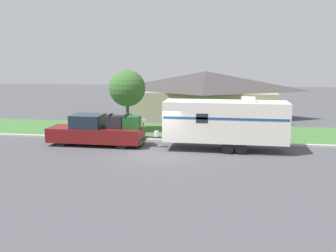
# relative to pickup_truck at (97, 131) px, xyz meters

# --- Properties ---
(ground_plane) EXTENTS (120.00, 120.00, 0.00)m
(ground_plane) POSITION_rel_pickup_truck_xyz_m (4.41, -1.94, -0.93)
(ground_plane) COLOR #47474C
(curb_strip) EXTENTS (80.00, 0.30, 0.14)m
(curb_strip) POSITION_rel_pickup_truck_xyz_m (4.41, 1.81, -0.86)
(curb_strip) COLOR #ADADA8
(curb_strip) RESTS_ON ground_plane
(lawn_strip) EXTENTS (80.00, 7.00, 0.03)m
(lawn_strip) POSITION_rel_pickup_truck_xyz_m (4.41, 5.46, -0.91)
(lawn_strip) COLOR #3D6B33
(lawn_strip) RESTS_ON ground_plane
(house_across_street) EXTENTS (13.74, 8.19, 4.43)m
(house_across_street) POSITION_rel_pickup_truck_xyz_m (6.24, 13.11, 1.37)
(house_across_street) COLOR gray
(house_across_street) RESTS_ON ground_plane
(pickup_truck) EXTENTS (6.26, 1.97, 2.08)m
(pickup_truck) POSITION_rel_pickup_truck_xyz_m (0.00, 0.00, 0.00)
(pickup_truck) COLOR black
(pickup_truck) RESTS_ON ground_plane
(travel_trailer) EXTENTS (8.72, 2.26, 3.31)m
(travel_trailer) POSITION_rel_pickup_truck_xyz_m (8.25, -0.00, 0.87)
(travel_trailer) COLOR black
(travel_trailer) RESTS_ON ground_plane
(mailbox) EXTENTS (0.48, 0.20, 1.38)m
(mailbox) POSITION_rel_pickup_truck_xyz_m (2.49, 2.58, 0.13)
(mailbox) COLOR brown
(mailbox) RESTS_ON ground_plane
(tree_in_yard) EXTENTS (2.81, 2.81, 4.76)m
(tree_in_yard) POSITION_rel_pickup_truck_xyz_m (0.69, 5.00, 2.42)
(tree_in_yard) COLOR brown
(tree_in_yard) RESTS_ON ground_plane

